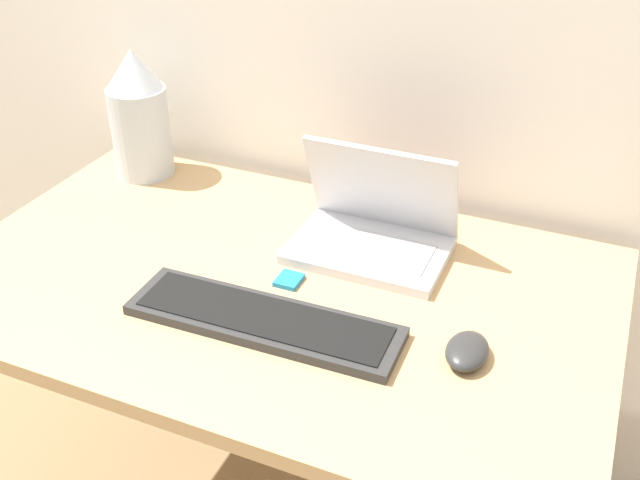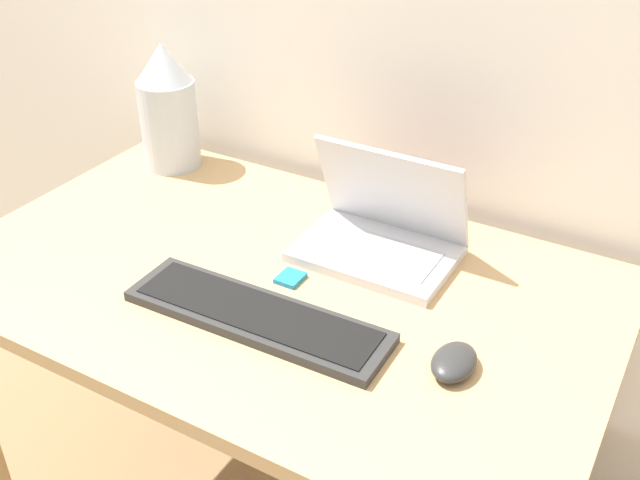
{
  "view_description": "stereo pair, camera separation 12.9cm",
  "coord_description": "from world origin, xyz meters",
  "px_view_note": "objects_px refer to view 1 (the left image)",
  "views": [
    {
      "loc": [
        0.52,
        -0.63,
        1.5
      ],
      "look_at": [
        0.09,
        0.38,
        0.81
      ],
      "focal_mm": 42.0,
      "sensor_mm": 36.0,
      "label": 1
    },
    {
      "loc": [
        0.64,
        -0.57,
        1.5
      ],
      "look_at": [
        0.09,
        0.38,
        0.81
      ],
      "focal_mm": 42.0,
      "sensor_mm": 36.0,
      "label": 2
    }
  ],
  "objects_px": {
    "mouse": "(467,351)",
    "vase": "(139,115)",
    "mp3_player": "(289,280)",
    "laptop": "(374,228)",
    "keyboard": "(264,320)"
  },
  "relations": [
    {
      "from": "laptop",
      "to": "vase",
      "type": "bearing_deg",
      "value": 170.22
    },
    {
      "from": "laptop",
      "to": "keyboard",
      "type": "distance_m",
      "value": 0.31
    },
    {
      "from": "keyboard",
      "to": "mp3_player",
      "type": "height_order",
      "value": "keyboard"
    },
    {
      "from": "vase",
      "to": "laptop",
      "type": "bearing_deg",
      "value": -9.78
    },
    {
      "from": "keyboard",
      "to": "vase",
      "type": "bearing_deg",
      "value": 141.76
    },
    {
      "from": "mouse",
      "to": "mp3_player",
      "type": "bearing_deg",
      "value": 166.97
    },
    {
      "from": "vase",
      "to": "mp3_player",
      "type": "height_order",
      "value": "vase"
    },
    {
      "from": "mouse",
      "to": "vase",
      "type": "xyz_separation_m",
      "value": [
        -0.84,
        0.35,
        0.13
      ]
    },
    {
      "from": "vase",
      "to": "mp3_player",
      "type": "relative_size",
      "value": 5.82
    },
    {
      "from": "keyboard",
      "to": "mp3_player",
      "type": "relative_size",
      "value": 9.44
    },
    {
      "from": "mouse",
      "to": "laptop",
      "type": "bearing_deg",
      "value": 134.8
    },
    {
      "from": "mouse",
      "to": "mp3_player",
      "type": "xyz_separation_m",
      "value": [
        -0.35,
        0.08,
        -0.01
      ]
    },
    {
      "from": "mouse",
      "to": "vase",
      "type": "bearing_deg",
      "value": 157.38
    },
    {
      "from": "keyboard",
      "to": "mp3_player",
      "type": "distance_m",
      "value": 0.13
    },
    {
      "from": "laptop",
      "to": "mp3_player",
      "type": "relative_size",
      "value": 5.9
    }
  ]
}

